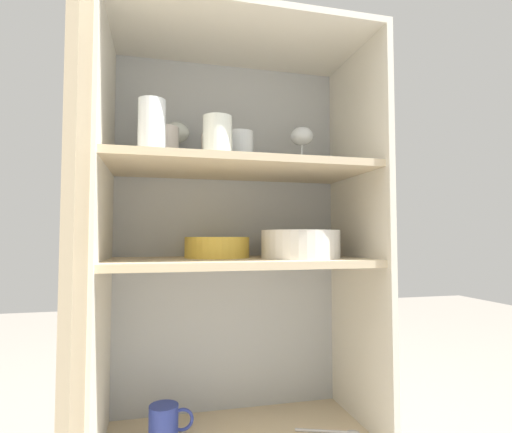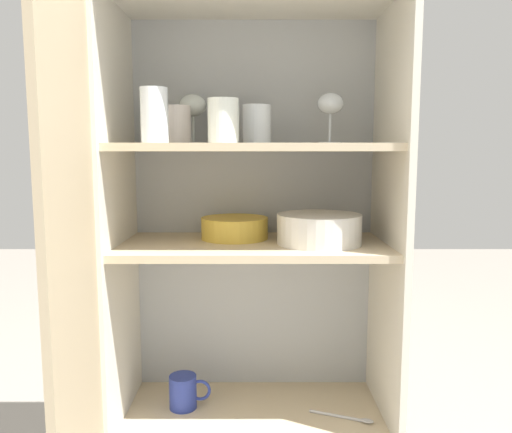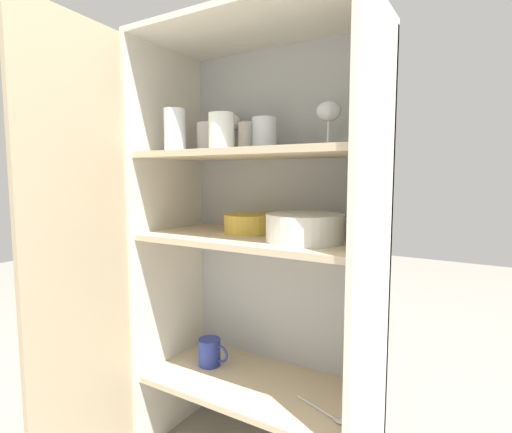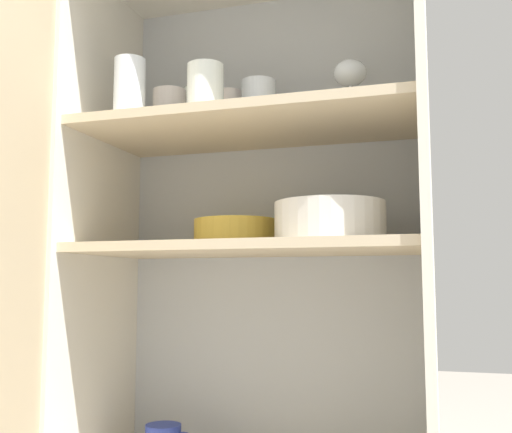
% 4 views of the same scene
% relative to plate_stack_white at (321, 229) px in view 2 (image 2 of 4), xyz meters
% --- Properties ---
extents(cupboard_back_panel, '(0.76, 0.02, 1.40)m').
position_rel_plate_stack_white_xyz_m(cupboard_back_panel, '(-0.18, 0.20, -0.11)').
color(cupboard_back_panel, '#B2B7BC').
rests_on(cupboard_back_panel, ground_plane).
extents(cupboard_side_left, '(0.02, 0.39, 1.40)m').
position_rel_plate_stack_white_xyz_m(cupboard_side_left, '(-0.55, 0.02, -0.11)').
color(cupboard_side_left, silver).
rests_on(cupboard_side_left, ground_plane).
extents(cupboard_side_right, '(0.02, 0.39, 1.40)m').
position_rel_plate_stack_white_xyz_m(cupboard_side_right, '(0.19, 0.02, -0.11)').
color(cupboard_side_right, silver).
rests_on(cupboard_side_right, ground_plane).
extents(shelf_board_lower, '(0.72, 0.35, 0.02)m').
position_rel_plate_stack_white_xyz_m(shelf_board_lower, '(-0.18, 0.02, -0.54)').
color(shelf_board_lower, beige).
extents(shelf_board_middle, '(0.72, 0.35, 0.02)m').
position_rel_plate_stack_white_xyz_m(shelf_board_middle, '(-0.18, 0.02, -0.05)').
color(shelf_board_middle, beige).
extents(shelf_board_upper, '(0.72, 0.35, 0.02)m').
position_rel_plate_stack_white_xyz_m(shelf_board_upper, '(-0.18, 0.02, 0.22)').
color(shelf_board_upper, beige).
extents(cupboard_door, '(0.06, 0.37, 1.40)m').
position_rel_plate_stack_white_xyz_m(cupboard_door, '(-0.53, -0.36, -0.11)').
color(cupboard_door, tan).
rests_on(cupboard_door, ground_plane).
extents(tumbler_glass_0, '(0.08, 0.08, 0.11)m').
position_rel_plate_stack_white_xyz_m(tumbler_glass_0, '(-0.25, -0.06, 0.28)').
color(tumbler_glass_0, white).
rests_on(tumbler_glass_0, shelf_board_upper).
extents(tumbler_glass_1, '(0.07, 0.07, 0.13)m').
position_rel_plate_stack_white_xyz_m(tumbler_glass_1, '(-0.42, -0.08, 0.30)').
color(tumbler_glass_1, white).
rests_on(tumbler_glass_1, shelf_board_upper).
extents(tumbler_glass_2, '(0.08, 0.08, 0.11)m').
position_rel_plate_stack_white_xyz_m(tumbler_glass_2, '(-0.17, 0.05, 0.28)').
color(tumbler_glass_2, white).
rests_on(tumbler_glass_2, shelf_board_upper).
extents(tumbler_glass_3, '(0.06, 0.06, 0.10)m').
position_rel_plate_stack_white_xyz_m(tumbler_glass_3, '(-0.25, 0.08, 0.28)').
color(tumbler_glass_3, silver).
rests_on(tumbler_glass_3, shelf_board_upper).
extents(tumbler_glass_4, '(0.08, 0.08, 0.10)m').
position_rel_plate_stack_white_xyz_m(tumbler_glass_4, '(-0.39, 0.05, 0.28)').
color(tumbler_glass_4, silver).
rests_on(tumbler_glass_4, shelf_board_upper).
extents(wine_glass_0, '(0.08, 0.08, 0.14)m').
position_rel_plate_stack_white_xyz_m(wine_glass_0, '(-0.35, 0.13, 0.33)').
color(wine_glass_0, white).
rests_on(wine_glass_0, shelf_board_upper).
extents(wine_glass_1, '(0.07, 0.07, 0.14)m').
position_rel_plate_stack_white_xyz_m(wine_glass_1, '(0.04, 0.08, 0.33)').
color(wine_glass_1, white).
rests_on(wine_glass_1, shelf_board_upper).
extents(plate_stack_white, '(0.23, 0.23, 0.08)m').
position_rel_plate_stack_white_xyz_m(plate_stack_white, '(0.00, 0.00, 0.00)').
color(plate_stack_white, silver).
rests_on(plate_stack_white, shelf_board_middle).
extents(mixing_bowl_large, '(0.19, 0.19, 0.06)m').
position_rel_plate_stack_white_xyz_m(mixing_bowl_large, '(-0.23, 0.08, -0.01)').
color(mixing_bowl_large, gold).
rests_on(mixing_bowl_large, shelf_board_middle).
extents(coffee_mug_primary, '(0.12, 0.08, 0.10)m').
position_rel_plate_stack_white_xyz_m(coffee_mug_primary, '(-0.38, 0.03, -0.48)').
color(coffee_mug_primary, '#283893').
rests_on(coffee_mug_primary, shelf_board_lower).
extents(serving_spoon, '(0.17, 0.08, 0.01)m').
position_rel_plate_stack_white_xyz_m(serving_spoon, '(0.08, -0.03, -0.52)').
color(serving_spoon, silver).
rests_on(serving_spoon, shelf_board_lower).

